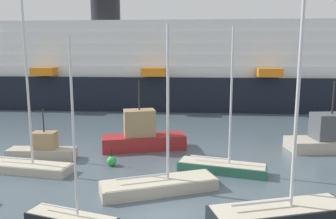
# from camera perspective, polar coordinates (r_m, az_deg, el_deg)

# --- Properties ---
(sailboat_0) EXTENTS (4.89, 2.69, 9.23)m
(sailboat_0) POSITION_cam_1_polar(r_m,az_deg,el_deg) (18.22, -15.87, -17.04)
(sailboat_0) COLOR black
(sailboat_0) RESTS_ON ground_plane
(sailboat_1) EXTENTS (6.80, 3.11, 12.45)m
(sailboat_1) POSITION_cam_1_polar(r_m,az_deg,el_deg) (26.68, -22.56, -8.49)
(sailboat_1) COLOR #BCB29E
(sailboat_1) RESTS_ON ground_plane
(sailboat_2) EXTENTS (6.46, 3.48, 10.22)m
(sailboat_2) POSITION_cam_1_polar(r_m,az_deg,el_deg) (24.94, 9.04, -9.25)
(sailboat_2) COLOR #2D6B51
(sailboat_2) RESTS_ON ground_plane
(sailboat_4) EXTENTS (7.55, 3.67, 14.32)m
(sailboat_4) POSITION_cam_1_polar(r_m,az_deg,el_deg) (18.87, 18.29, -15.55)
(sailboat_4) COLOR black
(sailboat_4) RESTS_ON ground_plane
(sailboat_5) EXTENTS (7.43, 4.20, 10.15)m
(sailboat_5) POSITION_cam_1_polar(r_m,az_deg,el_deg) (21.48, -1.49, -12.27)
(sailboat_5) COLOR #BCB29E
(sailboat_5) RESTS_ON ground_plane
(fishing_boat_1) EXTENTS (7.56, 3.73, 6.08)m
(fishing_boat_1) POSITION_cam_1_polar(r_m,az_deg,el_deg) (30.12, -4.31, -4.38)
(fishing_boat_1) COLOR maroon
(fishing_boat_1) RESTS_ON ground_plane
(fishing_boat_2) EXTENTS (8.21, 3.48, 6.05)m
(fishing_boat_2) POSITION_cam_1_polar(r_m,az_deg,el_deg) (33.11, 25.86, -4.21)
(fishing_boat_2) COLOR #BCB29E
(fishing_boat_2) RESTS_ON ground_plane
(fishing_boat_3) EXTENTS (5.37, 1.68, 4.09)m
(fishing_boat_3) POSITION_cam_1_polar(r_m,az_deg,el_deg) (29.28, -20.20, -6.33)
(fishing_boat_3) COLOR #BCB29E
(fishing_boat_3) RESTS_ON ground_plane
(channel_buoy_1) EXTENTS (0.73, 0.73, 1.37)m
(channel_buoy_1) POSITION_cam_1_polar(r_m,az_deg,el_deg) (26.36, -9.42, -8.50)
(channel_buoy_1) COLOR green
(channel_buoy_1) RESTS_ON ground_plane
(cruise_ship) EXTENTS (90.25, 18.43, 17.48)m
(cruise_ship) POSITION_cam_1_polar(r_m,az_deg,el_deg) (53.77, 6.72, 6.51)
(cruise_ship) COLOR black
(cruise_ship) RESTS_ON ground_plane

